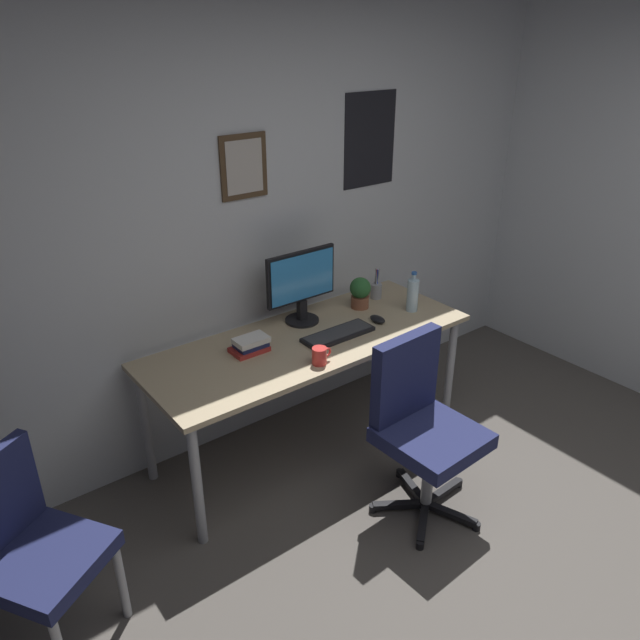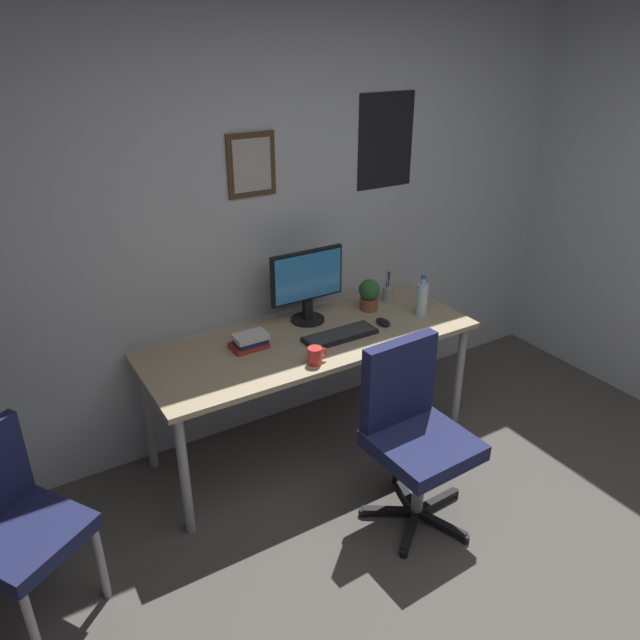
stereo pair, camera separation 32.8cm
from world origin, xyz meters
TOP-DOWN VIEW (x-y plane):
  - ground_plane at (0.00, 0.00)m, footprint 5.28×5.28m
  - wall_back at (0.00, 2.15)m, footprint 4.40×0.10m
  - desk at (-0.06, 1.71)m, footprint 1.89×0.72m
  - office_chair at (0.09, 0.97)m, footprint 0.55×0.57m
  - side_chair at (-1.69, 1.35)m, footprint 0.58×0.58m
  - monitor at (0.04, 1.91)m, footprint 0.46×0.20m
  - keyboard at (0.09, 1.63)m, footprint 0.43×0.15m
  - computer_mouse at (0.39, 1.63)m, footprint 0.06×0.11m
  - water_bottle at (0.66, 1.62)m, footprint 0.07×0.07m
  - coffee_mug_near at (-0.18, 1.45)m, footprint 0.12×0.08m
  - potted_plant at (0.44, 1.85)m, footprint 0.13×0.13m
  - pen_cup at (0.62, 1.90)m, footprint 0.07×0.07m
  - book_stack_left at (-0.40, 1.78)m, footprint 0.19×0.14m

SIDE VIEW (x-z plane):
  - ground_plane at x=0.00m, z-range 0.00..0.00m
  - side_chair at x=-1.69m, z-range 0.06..0.94m
  - office_chair at x=0.09m, z-range 0.05..1.00m
  - desk at x=-0.06m, z-range 0.30..1.03m
  - keyboard at x=0.09m, z-range 0.73..0.76m
  - computer_mouse at x=0.39m, z-range 0.73..0.77m
  - book_stack_left at x=-0.40m, z-range 0.73..0.82m
  - coffee_mug_near at x=-0.18m, z-range 0.73..0.82m
  - pen_cup at x=0.62m, z-range 0.69..0.89m
  - potted_plant at x=0.44m, z-range 0.74..0.93m
  - water_bottle at x=0.66m, z-range 0.71..0.96m
  - monitor at x=0.04m, z-range 0.75..1.19m
  - wall_back at x=0.00m, z-range 0.00..2.60m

